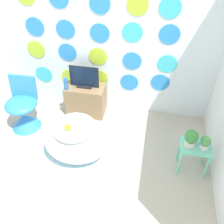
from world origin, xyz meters
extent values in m
plane|color=#BCB29E|center=(0.00, 0.00, 0.00)|extent=(12.00, 12.00, 0.00)
cube|color=white|center=(0.00, 1.99, 1.30)|extent=(4.40, 0.04, 2.60)
cylinder|color=#3DC6D6|center=(-0.93, 1.96, 0.51)|extent=(0.28, 0.01, 0.28)
cylinder|color=#B2D633|center=(-0.49, 1.96, 0.51)|extent=(0.28, 0.01, 0.28)
cylinder|color=#B2D633|center=(-0.01, 1.96, 0.56)|extent=(0.28, 0.01, 0.28)
cylinder|color=#2D8CE0|center=(0.46, 1.96, 0.53)|extent=(0.28, 0.01, 0.28)
cylinder|color=#2D8CE0|center=(0.93, 1.96, 0.58)|extent=(0.28, 0.01, 0.28)
cylinder|color=#B2D633|center=(-0.97, 1.96, 0.95)|extent=(0.28, 0.01, 0.28)
cylinder|color=#2D8CE0|center=(-0.48, 1.96, 0.95)|extent=(0.28, 0.01, 0.28)
cylinder|color=#B2D633|center=(-0.02, 1.96, 0.93)|extent=(0.28, 0.01, 0.28)
cylinder|color=#2D8CE0|center=(0.49, 1.96, 0.90)|extent=(0.28, 0.01, 0.28)
cylinder|color=#3DC6D6|center=(0.99, 1.96, 0.91)|extent=(0.28, 0.01, 0.28)
cylinder|color=#2D8CE0|center=(-0.92, 1.96, 1.31)|extent=(0.28, 0.01, 0.28)
cylinder|color=#2D8CE0|center=(-0.47, 1.96, 1.30)|extent=(0.28, 0.01, 0.28)
cylinder|color=#2D8CE0|center=(0.02, 1.96, 1.29)|extent=(0.28, 0.01, 0.28)
cylinder|color=#3DC6D6|center=(0.47, 1.96, 1.33)|extent=(0.28, 0.01, 0.28)
cylinder|color=#2D8CE0|center=(0.96, 1.96, 1.35)|extent=(0.28, 0.01, 0.28)
cylinder|color=#2D8CE0|center=(0.03, 1.96, 1.68)|extent=(0.28, 0.01, 0.28)
cylinder|color=#B2D633|center=(0.52, 1.96, 1.70)|extent=(0.28, 0.01, 0.28)
cylinder|color=#3DC6D6|center=(0.92, 1.96, 1.69)|extent=(0.28, 0.01, 0.28)
cube|color=silver|center=(-0.06, 0.79, 0.00)|extent=(1.09, 0.86, 0.01)
ellipsoid|color=white|center=(-0.09, 0.87, 0.26)|extent=(0.85, 0.68, 0.53)
cylinder|color=#B2DBEA|center=(-0.09, 0.87, 0.51)|extent=(0.56, 0.56, 0.01)
sphere|color=yellow|center=(-0.15, 0.80, 0.57)|extent=(0.08, 0.08, 0.08)
sphere|color=yellow|center=(-0.15, 0.79, 0.60)|extent=(0.05, 0.05, 0.05)
cone|color=orange|center=(-0.15, 0.77, 0.60)|extent=(0.02, 0.02, 0.02)
cone|color=#338CE0|center=(-1.02, 1.27, 0.12)|extent=(0.44, 0.44, 0.23)
ellipsoid|color=#338CE0|center=(-1.02, 1.27, 0.42)|extent=(0.47, 0.47, 0.16)
cube|color=#338CE0|center=(-1.02, 1.44, 0.61)|extent=(0.40, 0.09, 0.37)
cube|color=#8E704C|center=(-0.19, 1.76, 0.25)|extent=(0.60, 0.34, 0.51)
cube|color=white|center=(-0.19, 1.60, 0.34)|extent=(0.51, 0.01, 0.14)
cube|color=black|center=(-0.19, 1.76, 0.52)|extent=(0.23, 0.12, 0.02)
cube|color=black|center=(-0.19, 1.77, 0.68)|extent=(0.44, 0.01, 0.34)
cube|color=#0F1E38|center=(-0.19, 1.76, 0.68)|extent=(0.42, 0.01, 0.32)
cylinder|color=#2D72B7|center=(-0.44, 1.65, 0.59)|extent=(0.06, 0.06, 0.18)
cylinder|color=#2D72B7|center=(-0.44, 1.65, 0.69)|extent=(0.04, 0.04, 0.02)
cube|color=#72D8B7|center=(1.42, 0.90, 0.42)|extent=(0.38, 0.28, 0.02)
cylinder|color=#72D8B7|center=(1.26, 0.79, 0.20)|extent=(0.03, 0.03, 0.41)
cylinder|color=#72D8B7|center=(1.59, 0.79, 0.20)|extent=(0.03, 0.03, 0.41)
cylinder|color=#72D8B7|center=(1.26, 1.02, 0.20)|extent=(0.03, 0.03, 0.41)
cylinder|color=#72D8B7|center=(1.59, 1.02, 0.20)|extent=(0.03, 0.03, 0.41)
cylinder|color=beige|center=(1.34, 0.89, 0.48)|extent=(0.12, 0.12, 0.09)
sphere|color=#3D8E42|center=(1.34, 0.89, 0.59)|extent=(0.16, 0.16, 0.16)
cylinder|color=white|center=(1.51, 0.89, 0.47)|extent=(0.11, 0.11, 0.07)
sphere|color=#4C9E4C|center=(1.51, 0.89, 0.56)|extent=(0.12, 0.12, 0.12)
camera|label=1|loc=(0.81, -1.37, 2.81)|focal=42.00mm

